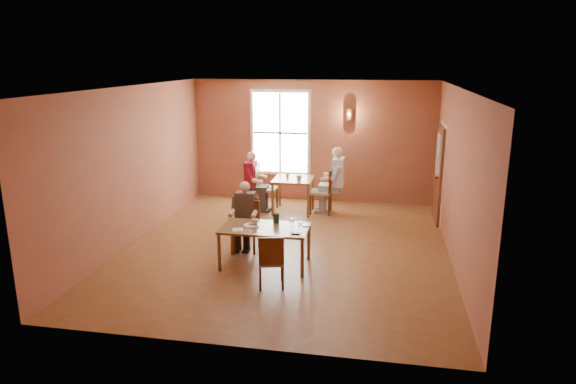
% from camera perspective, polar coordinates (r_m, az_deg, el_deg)
% --- Properties ---
extents(ground, '(6.00, 7.00, 0.01)m').
position_cam_1_polar(ground, '(9.81, -0.21, -6.24)').
color(ground, brown).
rests_on(ground, ground).
extents(wall_back, '(6.00, 0.04, 3.00)m').
position_cam_1_polar(wall_back, '(12.78, 2.71, 5.63)').
color(wall_back, brown).
rests_on(wall_back, ground).
extents(wall_front, '(6.00, 0.04, 3.00)m').
position_cam_1_polar(wall_front, '(6.10, -6.37, -4.54)').
color(wall_front, brown).
rests_on(wall_front, ground).
extents(wall_left, '(0.04, 7.00, 3.00)m').
position_cam_1_polar(wall_left, '(10.35, -16.78, 2.90)').
color(wall_left, brown).
rests_on(wall_left, ground).
extents(wall_right, '(0.04, 7.00, 3.00)m').
position_cam_1_polar(wall_right, '(9.31, 18.24, 1.52)').
color(wall_right, brown).
rests_on(wall_right, ground).
extents(ceiling, '(6.00, 7.00, 0.04)m').
position_cam_1_polar(ceiling, '(9.18, -0.23, 11.55)').
color(ceiling, white).
rests_on(ceiling, wall_back).
extents(window, '(1.36, 0.10, 1.96)m').
position_cam_1_polar(window, '(12.83, -0.87, 6.59)').
color(window, white).
rests_on(window, wall_back).
extents(door, '(0.12, 1.04, 2.10)m').
position_cam_1_polar(door, '(11.63, 16.35, 1.90)').
color(door, maroon).
rests_on(door, ground).
extents(wall_sconce, '(0.16, 0.16, 0.28)m').
position_cam_1_polar(wall_sconce, '(12.50, 6.82, 8.58)').
color(wall_sconce, brown).
rests_on(wall_sconce, wall_back).
extents(main_table, '(1.49, 0.84, 0.70)m').
position_cam_1_polar(main_table, '(8.90, -2.55, -6.07)').
color(main_table, brown).
rests_on(main_table, ground).
extents(chair_diner_main, '(0.41, 0.41, 0.93)m').
position_cam_1_polar(chair_diner_main, '(9.57, -4.60, -3.87)').
color(chair_diner_main, '#3F260F').
rests_on(chair_diner_main, ground).
extents(diner_main, '(0.49, 0.49, 1.23)m').
position_cam_1_polar(diner_main, '(9.50, -4.67, -3.07)').
color(diner_main, '#402D1E').
rests_on(diner_main, ground).
extents(chair_empty, '(0.47, 0.47, 0.87)m').
position_cam_1_polar(chair_empty, '(8.10, -1.88, -7.56)').
color(chair_empty, brown).
rests_on(chair_empty, ground).
extents(plate_food, '(0.37, 0.37, 0.04)m').
position_cam_1_polar(plate_food, '(8.86, -4.09, -3.67)').
color(plate_food, white).
rests_on(plate_food, main_table).
extents(sandwich, '(0.09, 0.09, 0.10)m').
position_cam_1_polar(sandwich, '(8.85, -3.68, -3.46)').
color(sandwich, tan).
rests_on(sandwich, main_table).
extents(goblet_a, '(0.08, 0.08, 0.18)m').
position_cam_1_polar(goblet_a, '(8.74, 0.41, -3.40)').
color(goblet_a, white).
rests_on(goblet_a, main_table).
extents(goblet_b, '(0.08, 0.08, 0.19)m').
position_cam_1_polar(goblet_b, '(8.51, 1.39, -3.86)').
color(goblet_b, white).
rests_on(goblet_b, main_table).
extents(menu_stand, '(0.12, 0.09, 0.18)m').
position_cam_1_polar(menu_stand, '(8.95, -1.33, -2.94)').
color(menu_stand, black).
rests_on(menu_stand, main_table).
extents(knife, '(0.19, 0.08, 0.00)m').
position_cam_1_polar(knife, '(8.55, -3.39, -4.47)').
color(knife, silver).
rests_on(knife, main_table).
extents(napkin, '(0.22, 0.22, 0.01)m').
position_cam_1_polar(napkin, '(8.69, -5.60, -4.18)').
color(napkin, silver).
rests_on(napkin, main_table).
extents(side_plate, '(0.17, 0.17, 0.01)m').
position_cam_1_polar(side_plate, '(8.87, 2.06, -3.70)').
color(side_plate, white).
rests_on(side_plate, main_table).
extents(sunglasses, '(0.13, 0.05, 0.02)m').
position_cam_1_polar(sunglasses, '(8.42, 0.85, -4.70)').
color(sunglasses, black).
rests_on(sunglasses, main_table).
extents(second_table, '(0.90, 0.90, 0.79)m').
position_cam_1_polar(second_table, '(11.99, 0.60, -0.34)').
color(second_table, brown).
rests_on(second_table, ground).
extents(chair_diner_white, '(0.47, 0.47, 1.06)m').
position_cam_1_polar(chair_diner_white, '(11.87, 3.70, 0.13)').
color(chair_diner_white, '#422912').
rests_on(chair_diner_white, ground).
extents(diner_white, '(0.60, 0.60, 1.50)m').
position_cam_1_polar(diner_white, '(11.81, 3.86, 1.15)').
color(diner_white, silver).
rests_on(diner_white, ground).
extents(chair_diner_maroon, '(0.48, 0.48, 1.09)m').
position_cam_1_polar(chair_diner_maroon, '(12.08, -2.43, 0.48)').
color(chair_diner_maroon, '#412714').
rests_on(chair_diner_maroon, ground).
extents(diner_maroon, '(0.54, 0.54, 1.36)m').
position_cam_1_polar(diner_maroon, '(12.05, -2.58, 1.12)').
color(diner_maroon, '#531818').
rests_on(diner_maroon, ground).
extents(cup_a, '(0.15, 0.15, 0.10)m').
position_cam_1_polar(cup_a, '(11.75, 1.23, 1.60)').
color(cup_a, silver).
rests_on(cup_a, second_table).
extents(cup_b, '(0.12, 0.12, 0.09)m').
position_cam_1_polar(cup_b, '(12.02, -0.06, 1.88)').
color(cup_b, silver).
rests_on(cup_b, second_table).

